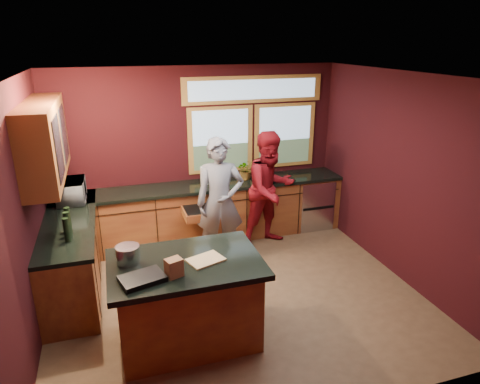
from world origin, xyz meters
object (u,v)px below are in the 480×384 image
person_red (270,189)px  stock_pot (128,254)px  cutting_board (206,260)px  person_grey (220,202)px  island (187,301)px

person_red → stock_pot: size_ratio=7.50×
person_red → cutting_board: 2.44m
person_red → person_grey: bearing=-176.8°
person_grey → person_red: bearing=31.3°
island → person_grey: 1.81m
stock_pot → person_red: bearing=38.4°
island → person_red: person_red is taller
island → cutting_board: 0.52m
person_red → stock_pot: person_red is taller
island → person_red: bearing=48.9°
island → stock_pot: (-0.55, 0.15, 0.56)m
person_red → stock_pot: 2.83m
person_grey → stock_pot: size_ratio=7.63×
cutting_board → stock_pot: bearing=165.1°
island → cutting_board: (0.20, -0.05, 0.48)m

